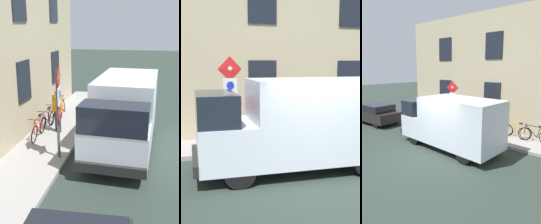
{
  "view_description": "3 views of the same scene",
  "coord_description": "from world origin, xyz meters",
  "views": [
    {
      "loc": [
        0.6,
        9.98,
        4.32
      ],
      "look_at": [
        2.62,
        -0.12,
        1.2
      ],
      "focal_mm": 47.24,
      "sensor_mm": 36.0,
      "label": 1
    },
    {
      "loc": [
        -6.22,
        3.3,
        2.92
      ],
      "look_at": [
        2.58,
        0.47,
        1.45
      ],
      "focal_mm": 49.3,
      "sensor_mm": 36.0,
      "label": 2
    },
    {
      "loc": [
        -6.01,
        -6.23,
        3.86
      ],
      "look_at": [
        3.02,
        1.47,
        1.34
      ],
      "focal_mm": 33.45,
      "sensor_mm": 36.0,
      "label": 3
    }
  ],
  "objects": [
    {
      "name": "bicycle_red",
      "position": [
        4.52,
        0.15,
        0.51
      ],
      "size": [
        0.46,
        1.71,
        0.89
      ],
      "rotation": [
        0.0,
        0.0,
        1.63
      ],
      "color": "black",
      "rests_on": "sidewalk_slab"
    },
    {
      "name": "delivery_van",
      "position": [
        1.33,
        0.07,
        1.33
      ],
      "size": [
        2.27,
        5.43,
        2.5
      ],
      "rotation": [
        0.0,
        0.0,
        1.52
      ],
      "color": "silver",
      "rests_on": "ground_plane"
    },
    {
      "name": "sidewalk_slab",
      "position": [
        4.06,
        0.0,
        0.07
      ],
      "size": [
        2.03,
        15.69,
        0.14
      ],
      "primitive_type": "cube",
      "color": "gray",
      "rests_on": "ground_plane"
    },
    {
      "name": "pedestrian",
      "position": [
        4.02,
        -0.67,
        1.07
      ],
      "size": [
        0.47,
        0.47,
        1.72
      ],
      "rotation": [
        0.0,
        0.0,
        0.79
      ],
      "color": "#262B47",
      "rests_on": "sidewalk_slab"
    },
    {
      "name": "bicycle_purple",
      "position": [
        4.52,
        -0.85,
        0.51
      ],
      "size": [
        0.46,
        1.71,
        0.89
      ],
      "rotation": [
        0.0,
        0.0,
        1.55
      ],
      "color": "black",
      "rests_on": "sidewalk_slab"
    },
    {
      "name": "bicycle_orange",
      "position": [
        4.52,
        -1.85,
        0.51
      ],
      "size": [
        0.46,
        1.71,
        0.89
      ],
      "rotation": [
        0.0,
        0.0,
        1.55
      ],
      "color": "black",
      "rests_on": "sidewalk_slab"
    },
    {
      "name": "sign_post_stacked",
      "position": [
        3.24,
        1.58,
        1.96
      ],
      "size": [
        0.18,
        0.56,
        2.87
      ],
      "color": "#474C47",
      "rests_on": "sidewalk_slab"
    },
    {
      "name": "building_facade",
      "position": [
        5.42,
        0.0,
        3.55
      ],
      "size": [
        0.75,
        13.69,
        7.1
      ],
      "color": "tan",
      "rests_on": "ground_plane"
    },
    {
      "name": "bicycle_black",
      "position": [
        4.52,
        -2.86,
        0.51
      ],
      "size": [
        0.49,
        1.72,
        0.89
      ],
      "rotation": [
        0.0,
        0.0,
        1.7
      ],
      "color": "black",
      "rests_on": "sidewalk_slab"
    },
    {
      "name": "ground_plane",
      "position": [
        0.0,
        0.0,
        0.0
      ],
      "size": [
        80.0,
        80.0,
        0.0
      ],
      "primitive_type": "plane",
      "color": "#27332C"
    }
  ]
}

